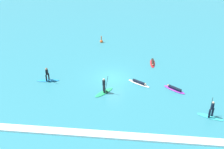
{
  "coord_description": "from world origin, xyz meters",
  "views": [
    {
      "loc": [
        2.92,
        -28.71,
        17.46
      ],
      "look_at": [
        0.0,
        0.0,
        0.5
      ],
      "focal_mm": 44.9,
      "sensor_mm": 36.0,
      "label": 1
    }
  ],
  "objects_px": {
    "surfer_on_blue_board": "(48,77)",
    "surfer_on_purple_board": "(174,89)",
    "surfer_on_teal_board": "(211,113)",
    "marker_buoy": "(101,41)",
    "surfer_on_white_board": "(139,83)",
    "surfer_on_green_board": "(104,89)",
    "surfer_on_red_board": "(153,63)"
  },
  "relations": [
    {
      "from": "surfer_on_white_board",
      "to": "surfer_on_green_board",
      "type": "height_order",
      "value": "surfer_on_green_board"
    },
    {
      "from": "surfer_on_red_board",
      "to": "marker_buoy",
      "type": "height_order",
      "value": "marker_buoy"
    },
    {
      "from": "surfer_on_green_board",
      "to": "surfer_on_red_board",
      "type": "bearing_deg",
      "value": 1.82
    },
    {
      "from": "surfer_on_teal_board",
      "to": "marker_buoy",
      "type": "distance_m",
      "value": 21.21
    },
    {
      "from": "surfer_on_red_board",
      "to": "surfer_on_white_board",
      "type": "bearing_deg",
      "value": -17.77
    },
    {
      "from": "surfer_on_green_board",
      "to": "surfer_on_blue_board",
      "type": "bearing_deg",
      "value": 113.91
    },
    {
      "from": "surfer_on_teal_board",
      "to": "marker_buoy",
      "type": "bearing_deg",
      "value": -32.03
    },
    {
      "from": "surfer_on_blue_board",
      "to": "surfer_on_white_board",
      "type": "bearing_deg",
      "value": -5.75
    },
    {
      "from": "surfer_on_red_board",
      "to": "surfer_on_purple_board",
      "type": "bearing_deg",
      "value": 20.72
    },
    {
      "from": "surfer_on_green_board",
      "to": "surfer_on_blue_board",
      "type": "xyz_separation_m",
      "value": [
        -6.93,
        1.79,
        -0.02
      ]
    },
    {
      "from": "surfer_on_white_board",
      "to": "surfer_on_blue_board",
      "type": "xyz_separation_m",
      "value": [
        -10.76,
        -0.44,
        0.33
      ]
    },
    {
      "from": "surfer_on_white_board",
      "to": "marker_buoy",
      "type": "relative_size",
      "value": 2.43
    },
    {
      "from": "surfer_on_red_board",
      "to": "surfer_on_teal_board",
      "type": "bearing_deg",
      "value": 26.91
    },
    {
      "from": "surfer_on_blue_board",
      "to": "surfer_on_green_board",
      "type": "bearing_deg",
      "value": -22.51
    },
    {
      "from": "surfer_on_purple_board",
      "to": "marker_buoy",
      "type": "relative_size",
      "value": 2.23
    },
    {
      "from": "surfer_on_red_board",
      "to": "surfer_on_purple_board",
      "type": "height_order",
      "value": "surfer_on_purple_board"
    },
    {
      "from": "surfer_on_green_board",
      "to": "surfer_on_teal_board",
      "type": "height_order",
      "value": "surfer_on_green_board"
    },
    {
      "from": "marker_buoy",
      "to": "surfer_on_blue_board",
      "type": "bearing_deg",
      "value": -112.15
    },
    {
      "from": "surfer_on_blue_board",
      "to": "surfer_on_purple_board",
      "type": "height_order",
      "value": "surfer_on_blue_board"
    },
    {
      "from": "surfer_on_red_board",
      "to": "surfer_on_green_board",
      "type": "bearing_deg",
      "value": -36.4
    },
    {
      "from": "surfer_on_white_board",
      "to": "surfer_on_green_board",
      "type": "xyz_separation_m",
      "value": [
        -3.82,
        -2.22,
        0.35
      ]
    },
    {
      "from": "marker_buoy",
      "to": "surfer_on_white_board",
      "type": "bearing_deg",
      "value": -62.35
    },
    {
      "from": "surfer_on_white_board",
      "to": "surfer_on_green_board",
      "type": "bearing_deg",
      "value": -118.65
    },
    {
      "from": "surfer_on_blue_board",
      "to": "surfer_on_purple_board",
      "type": "distance_m",
      "value": 14.75
    },
    {
      "from": "surfer_on_white_board",
      "to": "surfer_on_blue_board",
      "type": "distance_m",
      "value": 10.77
    },
    {
      "from": "surfer_on_red_board",
      "to": "surfer_on_blue_board",
      "type": "distance_m",
      "value": 13.66
    },
    {
      "from": "marker_buoy",
      "to": "surfer_on_purple_board",
      "type": "bearing_deg",
      "value": -51.0
    },
    {
      "from": "surfer_on_blue_board",
      "to": "marker_buoy",
      "type": "bearing_deg",
      "value": 59.77
    },
    {
      "from": "surfer_on_green_board",
      "to": "marker_buoy",
      "type": "xyz_separation_m",
      "value": [
        -2.13,
        13.58,
        -0.32
      ]
    },
    {
      "from": "surfer_on_blue_board",
      "to": "surfer_on_teal_board",
      "type": "bearing_deg",
      "value": -23.66
    },
    {
      "from": "surfer_on_green_board",
      "to": "marker_buoy",
      "type": "distance_m",
      "value": 13.75
    },
    {
      "from": "surfer_on_teal_board",
      "to": "surfer_on_blue_board",
      "type": "bearing_deg",
      "value": 4.61
    }
  ]
}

